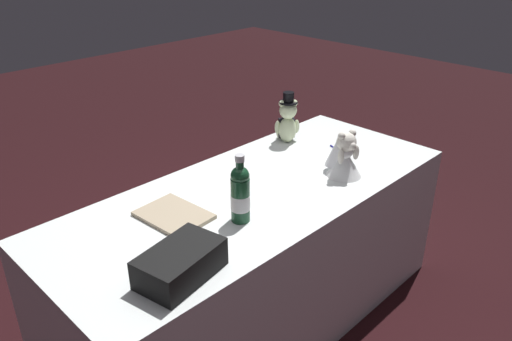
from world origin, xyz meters
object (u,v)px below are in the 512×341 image
Objects in this scene: teddy_bear_groom at (287,121)px; guestbook at (174,215)px; gift_case_black at (180,263)px; signing_pen at (337,149)px; teddy_bear_bride at (343,156)px; champagne_bottle at (240,193)px.

teddy_bear_groom is 0.98× the size of guestbook.
gift_case_black is at bearing -155.07° from teddy_bear_groom.
gift_case_black reaches higher than signing_pen.
signing_pen is (0.10, -0.28, -0.12)m from teddy_bear_groom.
signing_pen is at bearing 41.20° from teddy_bear_bride.
champagne_bottle reaches higher than guestbook.
guestbook is (0.23, 0.34, -0.05)m from gift_case_black.
champagne_bottle is at bearing 176.07° from teddy_bear_bride.
champagne_bottle reaches higher than teddy_bear_bride.
gift_case_black is 1.13× the size of guestbook.
champagne_bottle is 0.43m from gift_case_black.
champagne_bottle reaches higher than gift_case_black.
teddy_bear_bride is 0.70× the size of gift_case_black.
teddy_bear_groom is 2.18× the size of signing_pen.
signing_pen is at bearing 11.97° from gift_case_black.
guestbook is (-0.84, 0.27, -0.09)m from teddy_bear_bride.
teddy_bear_bride reaches higher than gift_case_black.
champagne_bottle reaches higher than teddy_bear_groom.
teddy_bear_bride is at bearing -105.00° from teddy_bear_groom.
teddy_bear_groom is 1.24× the size of teddy_bear_bride.
champagne_bottle is (-0.66, 0.05, 0.03)m from teddy_bear_bride.
champagne_bottle is 2.25× the size of signing_pen.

